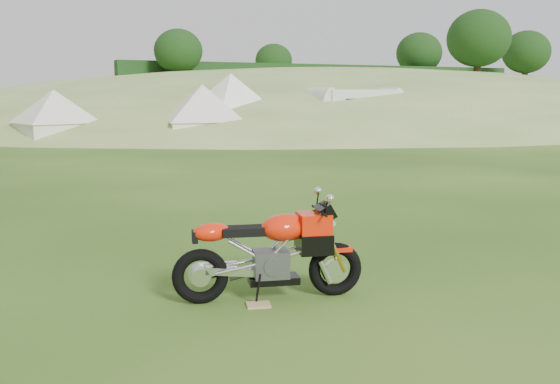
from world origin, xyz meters
name	(u,v)px	position (x,y,z in m)	size (l,w,h in m)	color
ground	(286,294)	(0.00, 0.00, 0.00)	(120.00, 120.00, 0.00)	#1D420E
hillside	(335,117)	(24.00, 40.00, 0.00)	(80.00, 64.00, 8.00)	olive
hedgerow	(335,117)	(24.00, 40.00, 0.00)	(36.00, 1.20, 8.60)	black
sport_motorcycle	(269,246)	(-0.23, -0.07, 0.55)	(1.82, 0.46, 1.09)	red
plywood_board	(259,305)	(-0.40, -0.21, 0.01)	(0.23, 0.18, 0.02)	tan
tent_left	(55,114)	(-0.04, 21.73, 1.17)	(2.69, 2.69, 2.33)	silver
tent_mid	(203,112)	(5.56, 19.39, 1.24)	(2.85, 2.85, 2.47)	silver
tent_right	(231,107)	(7.42, 20.97, 1.39)	(3.21, 3.21, 2.78)	white
caravan	(354,112)	(13.21, 19.81, 1.11)	(4.74, 2.12, 2.22)	silver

